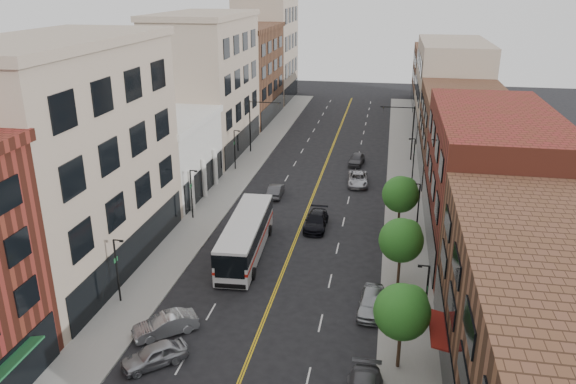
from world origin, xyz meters
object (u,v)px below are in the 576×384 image
Objects in this scene: car_angle_a at (154,355)px; car_parked_far at (371,302)px; car_lane_behind at (276,190)px; car_lane_b at (358,179)px; car_angle_b at (165,325)px; car_lane_a at (316,221)px; car_lane_c at (357,159)px; city_bus at (246,235)px.

car_parked_far is (13.00, 8.52, 0.07)m from car_angle_a.
car_lane_b reaches higher than car_lane_behind.
car_parked_far is 1.11× the size of car_lane_behind.
car_lane_a is at bearing 119.96° from car_angle_b.
car_lane_a is (7.10, 22.43, 0.03)m from car_angle_a.
car_angle_a is 3.25m from car_angle_b.
car_lane_a is 21.16m from car_lane_c.
car_angle_b reaches higher than car_lane_b.
city_bus is 2.96× the size of car_angle_b.
car_parked_far is 27.25m from car_lane_b.
car_parked_far is (13.55, 5.32, 0.05)m from car_angle_b.
car_lane_c reaches higher than car_lane_b.
car_angle_a is at bearing 84.85° from car_lane_behind.
city_bus reaches higher than car_parked_far.
car_lane_c is at bearing 126.23° from car_angle_a.
car_lane_behind is 0.81× the size of car_lane_a.
car_parked_far reaches higher than car_lane_b.
car_angle_b is at bearing 83.33° from car_lane_behind.
car_parked_far reaches higher than car_angle_b.
car_angle_a is (-1.85, -15.70, -1.20)m from city_bus.
car_angle_a is 15.55m from car_parked_far.
car_angle_a reaches higher than car_lane_behind.
car_lane_c reaches higher than car_lane_behind.
car_lane_a is (7.65, 19.23, 0.01)m from car_angle_b.
car_parked_far is at bearing 73.10° from car_angle_b.
city_bus reaches higher than car_lane_behind.
car_angle_b is 0.96× the size of car_parked_far.
car_lane_a reaches higher than car_lane_c.
car_angle_a is 23.53m from car_lane_a.
car_angle_b is (-2.40, -12.50, -1.19)m from city_bus.
car_lane_b is at bearing -150.29° from car_lane_behind.
car_angle_b is (-0.55, 3.20, 0.01)m from car_angle_a.
car_lane_b is (8.74, 5.46, 0.03)m from car_lane_behind.
car_angle_b is 0.87× the size of car_lane_a.
city_bus is at bearing -116.54° from car_lane_b.
car_angle_a is at bearing -95.98° from car_lane_c.
car_angle_a is 44.49m from car_lane_c.
city_bus is 14.53m from car_lane_behind.
city_bus is 2.56× the size of car_lane_b.
car_parked_far is at bearing 115.67° from car_lane_behind.
car_lane_c is (-0.65, 7.81, 0.02)m from car_lane_b.
car_lane_a reaches higher than car_lane_b.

